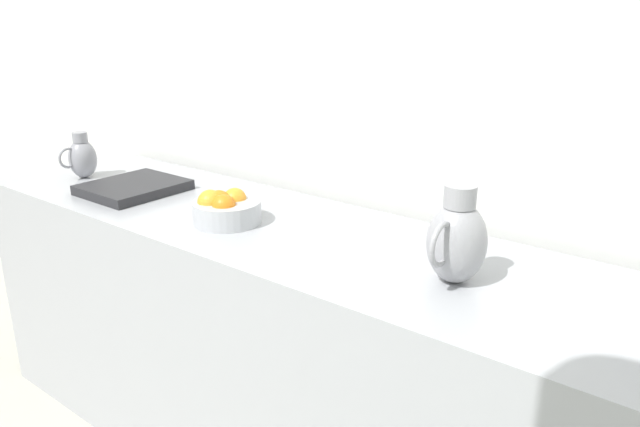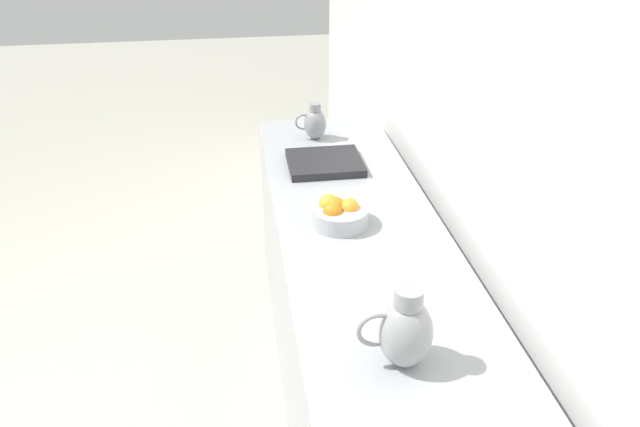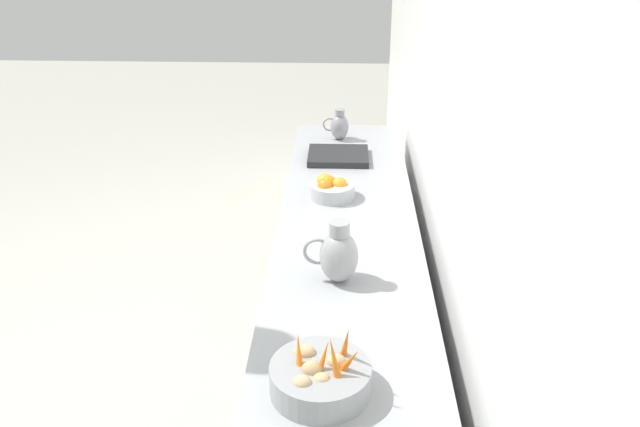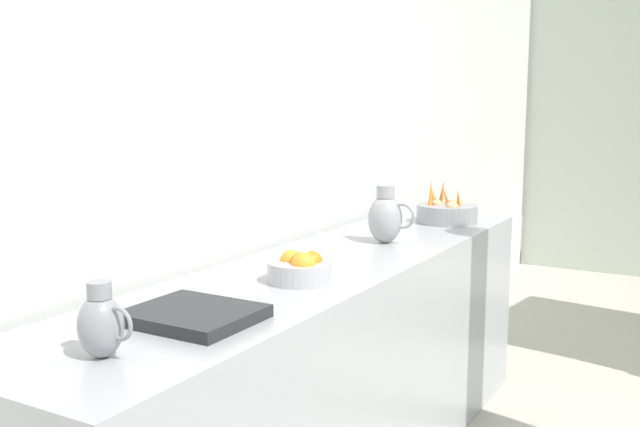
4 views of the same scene
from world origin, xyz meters
The scene contains 6 objects.
tile_wall_left centered at (-1.95, 0.39, 1.50)m, with size 0.10×7.80×3.00m, color white.
prep_counter centered at (-1.52, -0.11, 0.46)m, with size 0.64×2.92×0.92m, color #9EA0A5.
orange_bowl centered at (-1.44, -0.43, 0.97)m, with size 0.22×0.22×0.11m.
metal_pitcher_tall centered at (-1.48, 0.36, 1.04)m, with size 0.21×0.15×0.25m.
metal_pitcher_short centered at (-1.46, -1.29, 1.01)m, with size 0.16×0.11×0.19m.
counter_sink_basin centered at (-1.46, -0.95, 0.94)m, with size 0.34×0.30×0.04m, color #232326.
Camera 2 is at (-1.06, 1.61, 2.14)m, focal length 34.58 mm.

